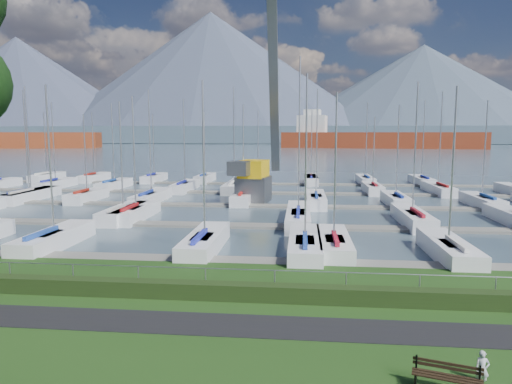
# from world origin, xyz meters

# --- Properties ---
(path) EXTENTS (160.00, 2.00, 0.04)m
(path) POSITION_xyz_m (0.00, -3.00, 0.01)
(path) COLOR black
(path) RESTS_ON grass
(water) EXTENTS (800.00, 540.00, 0.20)m
(water) POSITION_xyz_m (0.00, 260.00, -0.40)
(water) COLOR #435662
(hedge) EXTENTS (80.00, 0.70, 0.70)m
(hedge) POSITION_xyz_m (0.00, -0.40, 0.35)
(hedge) COLOR #1E3011
(hedge) RESTS_ON grass
(fence) EXTENTS (80.00, 0.04, 0.04)m
(fence) POSITION_xyz_m (0.00, 0.00, 1.20)
(fence) COLOR gray
(fence) RESTS_ON grass
(foothill) EXTENTS (900.00, 80.00, 12.00)m
(foothill) POSITION_xyz_m (0.00, 330.00, 6.00)
(foothill) COLOR #495B6B
(foothill) RESTS_ON water
(mountains) EXTENTS (1190.00, 360.00, 115.00)m
(mountains) POSITION_xyz_m (7.35, 404.62, 46.68)
(mountains) COLOR #414B5F
(mountains) RESTS_ON water
(docks) EXTENTS (90.00, 41.60, 0.25)m
(docks) POSITION_xyz_m (0.00, 26.00, -0.22)
(docks) COLOR gray
(docks) RESTS_ON water
(bench_right) EXTENTS (1.85, 0.91, 0.85)m
(bench_right) POSITION_xyz_m (7.08, -6.71, 0.42)
(bench_right) COLOR black
(bench_right) RESTS_ON grass
(person) EXTENTS (0.41, 0.29, 1.05)m
(person) POSITION_xyz_m (8.24, -6.06, 0.52)
(person) COLOR #BBBBC2
(person) RESTS_ON grass
(crane) EXTENTS (4.70, 13.36, 22.35)m
(crane) POSITION_xyz_m (-1.46, 29.71, 5.33)
(crane) COLOR #505257
(crane) RESTS_ON water
(cargo_ship_west) EXTENTS (81.83, 37.37, 21.50)m
(cargo_ship_west) POSITION_xyz_m (-142.45, 193.83, 3.76)
(cargo_ship_west) COLOR maroon
(cargo_ship_west) RESTS_ON water
(cargo_ship_mid) EXTENTS (98.10, 32.33, 21.50)m
(cargo_ship_mid) POSITION_xyz_m (37.30, 213.97, 3.57)
(cargo_ship_mid) COLOR maroon
(cargo_ship_mid) RESTS_ON water
(sailboat_fleet) EXTENTS (76.23, 49.20, 13.56)m
(sailboat_fleet) POSITION_xyz_m (-1.35, 28.25, 5.36)
(sailboat_fleet) COLOR #212BA5
(sailboat_fleet) RESTS_ON water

